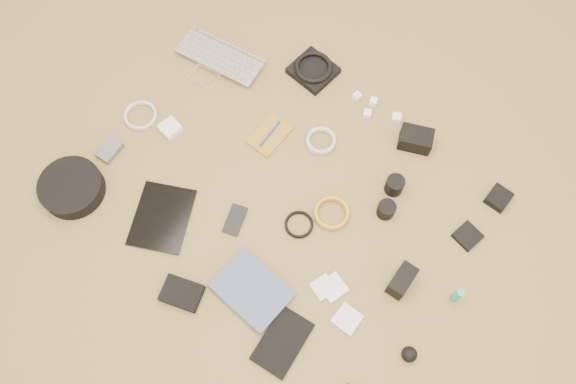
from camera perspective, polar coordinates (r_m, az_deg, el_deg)
The scene contains 32 objects.
laptop at distance 2.22m, azimuth -7.60°, elevation 12.52°, with size 0.34×0.24×0.03m, color silver.
headphone_pouch at distance 2.19m, azimuth 2.58°, elevation 12.22°, with size 0.16×0.15×0.03m, color black.
headphones at distance 2.17m, azimuth 2.60°, elevation 12.57°, with size 0.14×0.14×0.02m, color black.
charger_a at distance 2.14m, azimuth 7.03°, elevation 9.63°, with size 0.03×0.03×0.02m, color white.
charger_b at distance 2.14m, azimuth 8.67°, elevation 9.05°, with size 0.03×0.03×0.03m, color white.
charger_c at distance 2.11m, azimuth 10.93°, elevation 7.38°, with size 0.03×0.03×0.03m, color white.
charger_d at distance 2.11m, azimuth 8.05°, elevation 7.87°, with size 0.03×0.03×0.03m, color white.
dslr_camera at distance 2.06m, azimuth 12.84°, elevation 5.25°, with size 0.12×0.08×0.07m, color black.
lens_pouch at distance 2.07m, azimuth 20.61°, elevation -0.57°, with size 0.07×0.08×0.03m, color black.
notebook_olive at distance 2.05m, azimuth -1.84°, elevation 5.83°, with size 0.10×0.16×0.01m, color olive.
pen_blue at distance 2.05m, azimuth -1.85°, elevation 5.94°, with size 0.01×0.01×0.12m, color #142CA7.
cable_white_a at distance 2.04m, azimuth 3.35°, elevation 5.16°, with size 0.11×0.11×0.01m, color silver.
lens_a at distance 1.97m, azimuth 10.77°, elevation 0.68°, with size 0.06×0.06×0.07m, color black.
lens_b at distance 1.93m, azimuth 9.95°, elevation -1.76°, with size 0.06×0.06×0.06m, color black.
card_reader at distance 1.98m, azimuth 17.78°, elevation -4.28°, with size 0.08×0.08×0.02m, color black.
power_brick at distance 2.10m, azimuth -11.88°, elevation 6.36°, with size 0.07×0.07×0.03m, color white.
cable_white_b at distance 2.16m, azimuth -14.72°, elevation 7.46°, with size 0.12×0.12×0.01m, color silver.
cable_black at distance 1.91m, azimuth 1.12°, elevation -3.36°, with size 0.10×0.10×0.01m, color black.
cable_yellow at distance 1.93m, azimuth 4.43°, elevation -2.22°, with size 0.12×0.12×0.01m, color #C58F17.
flash at distance 1.85m, azimuth 11.49°, elevation -8.82°, with size 0.06×0.10×0.08m, color black.
lens_cleaner at distance 1.88m, azimuth 16.80°, elevation -10.01°, with size 0.03×0.03×0.09m, color teal.
battery_charger at distance 2.11m, azimuth -17.67°, elevation 4.06°, with size 0.06×0.09×0.03m, color #525257.
tablet at distance 1.97m, azimuth -12.68°, elevation -2.52°, with size 0.18×0.24×0.01m, color black.
phone at distance 1.92m, azimuth -5.39°, elevation -2.84°, with size 0.06×0.11×0.01m, color black.
filter_case_left at distance 1.85m, azimuth 3.59°, elevation -9.64°, with size 0.07×0.07×0.01m, color silver.
filter_case_mid at distance 1.85m, azimuth 4.60°, elevation -9.64°, with size 0.08×0.08×0.01m, color silver.
filter_case_right at distance 1.84m, azimuth 6.03°, elevation -12.71°, with size 0.08×0.08×0.01m, color silver.
air_blower at distance 1.83m, azimuth 12.22°, elevation -15.82°, with size 0.05×0.05×0.05m, color black.
headphone_case at distance 2.07m, azimuth -21.11°, elevation 0.41°, with size 0.22×0.22×0.06m, color black.
drive_case at distance 1.86m, azimuth -10.73°, elevation -10.07°, with size 0.13×0.09×0.03m, color black.
paperback at distance 1.83m, azimuth -5.62°, elevation -11.89°, with size 0.17×0.23×0.02m, color #40526D.
notebook_black_a at distance 1.81m, azimuth -0.57°, elevation -14.97°, with size 0.12×0.20×0.01m, color black.
Camera 1 is at (0.45, -0.60, 1.80)m, focal length 35.00 mm.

